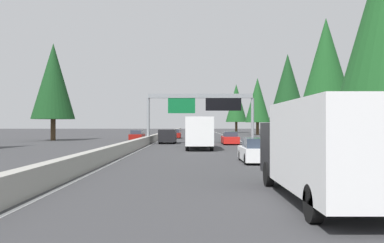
{
  "coord_description": "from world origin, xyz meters",
  "views": [
    {
      "loc": [
        -2.32,
        -5.03,
        2.29
      ],
      "look_at": [
        56.88,
        -4.84,
        2.7
      ],
      "focal_mm": 39.12,
      "sensor_mm": 36.0,
      "label": 1
    }
  ],
  "objects_px": {
    "sedan_distant_b": "(230,138)",
    "sedan_far_right": "(175,134)",
    "minivan_far_center": "(168,135)",
    "sedan_distant_a": "(257,151)",
    "box_truck_near_right": "(199,132)",
    "conifer_right_mid": "(288,87)",
    "box_truck_mid_right": "(324,147)",
    "sign_gantry_overhead": "(202,104)",
    "conifer_left_near": "(53,81)",
    "pickup_mid_center": "(197,134)",
    "conifer_right_distant": "(236,103)",
    "bus_far_left": "(194,127)",
    "oncoming_near": "(137,136)",
    "conifer_right_near": "(326,71)",
    "conifer_right_far": "(257,100)"
  },
  "relations": [
    {
      "from": "sedan_distant_b",
      "to": "sedan_far_right",
      "type": "bearing_deg",
      "value": 18.52
    },
    {
      "from": "minivan_far_center",
      "to": "sedan_distant_a",
      "type": "bearing_deg",
      "value": -164.71
    },
    {
      "from": "box_truck_near_right",
      "to": "conifer_right_mid",
      "type": "height_order",
      "value": "conifer_right_mid"
    },
    {
      "from": "box_truck_mid_right",
      "to": "minivan_far_center",
      "type": "distance_m",
      "value": 38.75
    },
    {
      "from": "sign_gantry_overhead",
      "to": "conifer_left_near",
      "type": "distance_m",
      "value": 23.74
    },
    {
      "from": "sign_gantry_overhead",
      "to": "conifer_right_mid",
      "type": "relative_size",
      "value": 0.92
    },
    {
      "from": "sedan_distant_a",
      "to": "sign_gantry_overhead",
      "type": "bearing_deg",
      "value": 6.64
    },
    {
      "from": "box_truck_near_right",
      "to": "conifer_left_near",
      "type": "bearing_deg",
      "value": 44.71
    },
    {
      "from": "sedan_distant_a",
      "to": "pickup_mid_center",
      "type": "height_order",
      "value": "pickup_mid_center"
    },
    {
      "from": "box_truck_mid_right",
      "to": "sedan_distant_a",
      "type": "xyz_separation_m",
      "value": [
        12.85,
        0.04,
        -0.93
      ]
    },
    {
      "from": "box_truck_mid_right",
      "to": "conifer_right_distant",
      "type": "xyz_separation_m",
      "value": [
        104.74,
        -8.19,
        6.66
      ]
    },
    {
      "from": "sedan_distant_b",
      "to": "bus_far_left",
      "type": "relative_size",
      "value": 0.38
    },
    {
      "from": "sign_gantry_overhead",
      "to": "conifer_right_distant",
      "type": "height_order",
      "value": "conifer_right_distant"
    },
    {
      "from": "box_truck_near_right",
      "to": "oncoming_near",
      "type": "distance_m",
      "value": 22.68
    },
    {
      "from": "conifer_right_near",
      "to": "conifer_left_near",
      "type": "relative_size",
      "value": 0.76
    },
    {
      "from": "minivan_far_center",
      "to": "conifer_right_mid",
      "type": "distance_m",
      "value": 26.41
    },
    {
      "from": "box_truck_mid_right",
      "to": "minivan_far_center",
      "type": "bearing_deg",
      "value": 10.33
    },
    {
      "from": "sedan_distant_a",
      "to": "minivan_far_center",
      "type": "bearing_deg",
      "value": 15.29
    },
    {
      "from": "box_truck_mid_right",
      "to": "oncoming_near",
      "type": "xyz_separation_m",
      "value": [
        47.41,
        11.92,
        -0.93
      ]
    },
    {
      "from": "sedan_distant_a",
      "to": "box_truck_near_right",
      "type": "bearing_deg",
      "value": 13.58
    },
    {
      "from": "box_truck_mid_right",
      "to": "conifer_right_far",
      "type": "bearing_deg",
      "value": -7.35
    },
    {
      "from": "sign_gantry_overhead",
      "to": "conifer_right_distant",
      "type": "relative_size",
      "value": 0.93
    },
    {
      "from": "sedan_distant_b",
      "to": "pickup_mid_center",
      "type": "height_order",
      "value": "pickup_mid_center"
    },
    {
      "from": "sedan_distant_a",
      "to": "minivan_far_center",
      "type": "height_order",
      "value": "minivan_far_center"
    },
    {
      "from": "sedan_distant_a",
      "to": "conifer_right_near",
      "type": "height_order",
      "value": "conifer_right_near"
    },
    {
      "from": "sedan_far_right",
      "to": "conifer_right_mid",
      "type": "height_order",
      "value": "conifer_right_mid"
    },
    {
      "from": "box_truck_mid_right",
      "to": "conifer_left_near",
      "type": "bearing_deg",
      "value": 26.84
    },
    {
      "from": "box_truck_mid_right",
      "to": "minivan_far_center",
      "type": "height_order",
      "value": "box_truck_mid_right"
    },
    {
      "from": "sign_gantry_overhead",
      "to": "sedan_distant_a",
      "type": "relative_size",
      "value": 2.88
    },
    {
      "from": "box_truck_mid_right",
      "to": "conifer_right_distant",
      "type": "height_order",
      "value": "conifer_right_distant"
    },
    {
      "from": "sign_gantry_overhead",
      "to": "conifer_right_far",
      "type": "distance_m",
      "value": 44.46
    },
    {
      "from": "conifer_left_near",
      "to": "conifer_right_mid",
      "type": "bearing_deg",
      "value": -76.81
    },
    {
      "from": "conifer_right_mid",
      "to": "conifer_right_distant",
      "type": "distance_m",
      "value": 49.34
    },
    {
      "from": "sedan_far_right",
      "to": "conifer_right_mid",
      "type": "bearing_deg",
      "value": -94.88
    },
    {
      "from": "conifer_right_near",
      "to": "pickup_mid_center",
      "type": "bearing_deg",
      "value": 18.19
    },
    {
      "from": "oncoming_near",
      "to": "conifer_left_near",
      "type": "distance_m",
      "value": 14.28
    },
    {
      "from": "box_truck_mid_right",
      "to": "sedan_far_right",
      "type": "distance_m",
      "value": 57.49
    },
    {
      "from": "box_truck_mid_right",
      "to": "bus_far_left",
      "type": "relative_size",
      "value": 0.74
    },
    {
      "from": "bus_far_left",
      "to": "conifer_right_mid",
      "type": "relative_size",
      "value": 0.84
    },
    {
      "from": "oncoming_near",
      "to": "conifer_right_mid",
      "type": "relative_size",
      "value": 0.32
    },
    {
      "from": "sign_gantry_overhead",
      "to": "bus_far_left",
      "type": "distance_m",
      "value": 54.8
    },
    {
      "from": "sedan_distant_b",
      "to": "oncoming_near",
      "type": "xyz_separation_m",
      "value": [
        11.85,
        12.28,
        0.0
      ]
    },
    {
      "from": "conifer_left_near",
      "to": "conifer_right_near",
      "type": "bearing_deg",
      "value": -131.76
    },
    {
      "from": "minivan_far_center",
      "to": "conifer_right_distant",
      "type": "height_order",
      "value": "conifer_right_distant"
    },
    {
      "from": "conifer_right_near",
      "to": "conifer_right_mid",
      "type": "height_order",
      "value": "conifer_right_mid"
    },
    {
      "from": "sedan_far_right",
      "to": "oncoming_near",
      "type": "bearing_deg",
      "value": 152.32
    },
    {
      "from": "sedan_distant_a",
      "to": "sedan_distant_b",
      "type": "bearing_deg",
      "value": -1.01
    },
    {
      "from": "conifer_right_near",
      "to": "conifer_left_near",
      "type": "height_order",
      "value": "conifer_left_near"
    },
    {
      "from": "conifer_right_distant",
      "to": "minivan_far_center",
      "type": "bearing_deg",
      "value": 167.2
    },
    {
      "from": "sedan_far_right",
      "to": "conifer_right_far",
      "type": "xyz_separation_m",
      "value": [
        22.23,
        -17.08,
        6.93
      ]
    }
  ]
}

